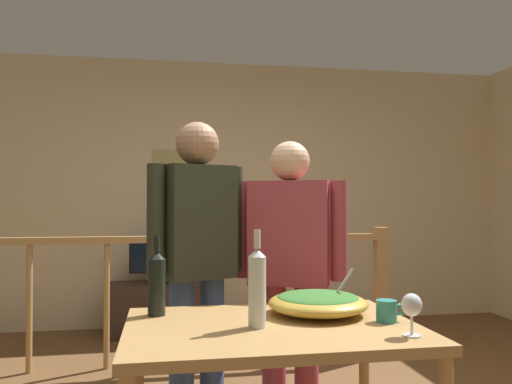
# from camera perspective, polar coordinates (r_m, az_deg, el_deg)

# --- Properties ---
(back_wall) EXTENTS (5.93, 0.10, 2.65)m
(back_wall) POSITION_cam_1_polar(r_m,az_deg,el_deg) (5.34, -2.85, -0.10)
(back_wall) COLOR beige
(back_wall) RESTS_ON ground_plane
(framed_picture) EXTENTS (0.40, 0.03, 0.48)m
(framed_picture) POSITION_cam_1_polar(r_m,az_deg,el_deg) (5.24, -9.03, 1.93)
(framed_picture) COLOR tan
(stair_railing) EXTENTS (3.88, 0.10, 1.03)m
(stair_railing) POSITION_cam_1_polar(r_m,az_deg,el_deg) (4.05, -4.88, -9.40)
(stair_railing) COLOR #B2844C
(stair_railing) RESTS_ON ground_plane
(tv_console) EXTENTS (0.90, 0.40, 0.48)m
(tv_console) POSITION_cam_1_polar(r_m,az_deg,el_deg) (5.05, -10.75, -12.47)
(tv_console) COLOR #38281E
(tv_console) RESTS_ON ground_plane
(flat_screen_tv) EXTENTS (0.52, 0.12, 0.41)m
(flat_screen_tv) POSITION_cam_1_polar(r_m,az_deg,el_deg) (4.95, -10.74, -7.10)
(flat_screen_tv) COLOR black
(flat_screen_tv) RESTS_ON tv_console
(serving_table) EXTENTS (1.15, 0.83, 0.75)m
(serving_table) POSITION_cam_1_polar(r_m,az_deg,el_deg) (2.15, 1.74, -16.38)
(serving_table) COLOR #B2844C
(serving_table) RESTS_ON ground_plane
(salad_bowl) EXTENTS (0.43, 0.43, 0.22)m
(salad_bowl) POSITION_cam_1_polar(r_m,az_deg,el_deg) (2.31, 6.82, -11.93)
(salad_bowl) COLOR gold
(salad_bowl) RESTS_ON serving_table
(wine_glass) EXTENTS (0.08, 0.08, 0.16)m
(wine_glass) POSITION_cam_1_polar(r_m,az_deg,el_deg) (2.01, 16.75, -11.99)
(wine_glass) COLOR silver
(wine_glass) RESTS_ON serving_table
(wine_bottle_clear) EXTENTS (0.07, 0.07, 0.38)m
(wine_bottle_clear) POSITION_cam_1_polar(r_m,az_deg,el_deg) (2.05, 0.12, -10.33)
(wine_bottle_clear) COLOR silver
(wine_bottle_clear) RESTS_ON serving_table
(wine_bottle_dark) EXTENTS (0.08, 0.08, 0.34)m
(wine_bottle_dark) POSITION_cam_1_polar(r_m,az_deg,el_deg) (2.30, -10.87, -9.67)
(wine_bottle_dark) COLOR black
(wine_bottle_dark) RESTS_ON serving_table
(mug_teal) EXTENTS (0.12, 0.08, 0.09)m
(mug_teal) POSITION_cam_1_polar(r_m,az_deg,el_deg) (2.22, 14.20, -12.57)
(mug_teal) COLOR teal
(mug_teal) RESTS_ON serving_table
(person_standing_left) EXTENTS (0.52, 0.35, 1.66)m
(person_standing_left) POSITION_cam_1_polar(r_m,az_deg,el_deg) (2.77, -6.49, -6.44)
(person_standing_left) COLOR #3D5684
(person_standing_left) RESTS_ON ground_plane
(person_standing_right) EXTENTS (0.57, 0.38, 1.57)m
(person_standing_right) POSITION_cam_1_polar(r_m,az_deg,el_deg) (2.85, 3.76, -7.30)
(person_standing_right) COLOR #9E3842
(person_standing_right) RESTS_ON ground_plane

